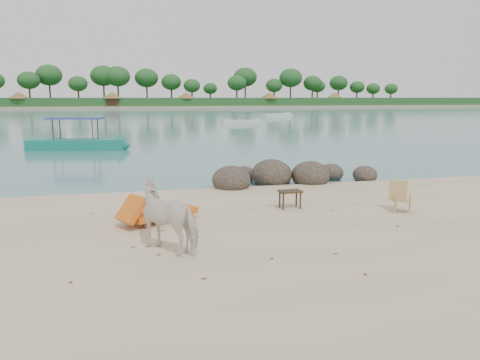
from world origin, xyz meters
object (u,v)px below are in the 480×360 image
(boulders, at_px, (283,176))
(boat_near, at_px, (75,123))
(deck_chair, at_px, (403,198))
(cow, at_px, (171,217))
(side_table, at_px, (290,200))
(lounge_chair, at_px, (162,210))

(boulders, bearing_deg, boat_near, 121.59)
(boulders, relative_size, deck_chair, 7.83)
(deck_chair, xyz_separation_m, boat_near, (-10.31, 19.31, 1.18))
(boat_near, bearing_deg, boulders, -47.22)
(deck_chair, bearing_deg, boulders, 143.33)
(cow, height_order, boat_near, boat_near)
(boulders, bearing_deg, deck_chair, -72.42)
(side_table, bearing_deg, boulders, 72.91)
(lounge_chair, distance_m, deck_chair, 6.52)
(deck_chair, bearing_deg, cow, -129.77)
(boat_near, bearing_deg, cow, -68.45)
(cow, bearing_deg, deck_chair, 151.45)
(side_table, bearing_deg, deck_chair, -23.13)
(lounge_chair, bearing_deg, side_table, -20.18)
(cow, bearing_deg, lounge_chair, -132.52)
(boulders, height_order, lounge_chair, boulders)
(side_table, height_order, lounge_chair, lounge_chair)
(cow, xyz_separation_m, lounge_chair, (-0.02, 2.25, -0.38))
(boulders, height_order, cow, cow)
(deck_chair, bearing_deg, side_table, -166.48)
(cow, xyz_separation_m, boat_near, (-3.83, 20.98, 0.89))
(lounge_chair, bearing_deg, boulders, 14.70)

